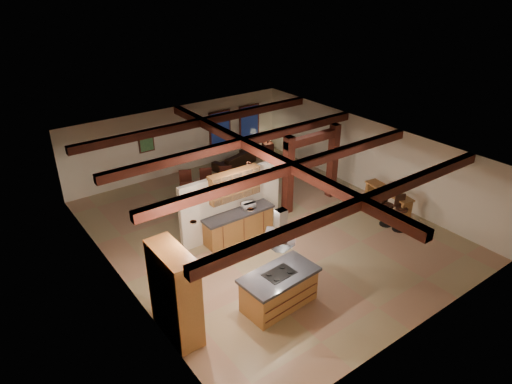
{
  "coord_description": "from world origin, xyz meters",
  "views": [
    {
      "loc": [
        -8.17,
        -10.6,
        8.22
      ],
      "look_at": [
        -0.01,
        0.5,
        1.21
      ],
      "focal_mm": 32.0,
      "sensor_mm": 36.0,
      "label": 1
    }
  ],
  "objects_px": {
    "dining_table": "(208,198)",
    "sofa": "(234,160)",
    "kitchen_island": "(279,289)",
    "bar_counter": "(388,199)"
  },
  "relations": [
    {
      "from": "dining_table",
      "to": "bar_counter",
      "type": "relative_size",
      "value": 0.84
    },
    {
      "from": "kitchen_island",
      "to": "sofa",
      "type": "height_order",
      "value": "kitchen_island"
    },
    {
      "from": "dining_table",
      "to": "sofa",
      "type": "height_order",
      "value": "sofa"
    },
    {
      "from": "kitchen_island",
      "to": "bar_counter",
      "type": "relative_size",
      "value": 1.05
    },
    {
      "from": "kitchen_island",
      "to": "bar_counter",
      "type": "xyz_separation_m",
      "value": [
        6.08,
        1.41,
        0.19
      ]
    },
    {
      "from": "dining_table",
      "to": "sofa",
      "type": "relative_size",
      "value": 0.81
    },
    {
      "from": "dining_table",
      "to": "sofa",
      "type": "distance_m",
      "value": 3.78
    },
    {
      "from": "kitchen_island",
      "to": "bar_counter",
      "type": "distance_m",
      "value": 6.24
    },
    {
      "from": "bar_counter",
      "to": "dining_table",
      "type": "bearing_deg",
      "value": 136.55
    },
    {
      "from": "kitchen_island",
      "to": "dining_table",
      "type": "height_order",
      "value": "kitchen_island"
    }
  ]
}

